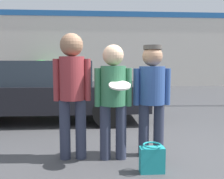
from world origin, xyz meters
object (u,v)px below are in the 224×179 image
object	(u,v)px
handbag	(152,159)
shrub	(41,74)
person_left	(72,85)
person_middle_with_frisbee	(113,93)
person_right	(152,91)
parked_car_near	(43,90)

from	to	relation	value
handbag	shrub	bearing A→B (deg)	108.14
person_left	person_middle_with_frisbee	bearing A→B (deg)	-5.88
person_left	person_right	world-z (taller)	person_left
person_left	person_right	size ratio (longest dim) A/B	1.10
person_right	parked_car_near	distance (m)	3.19
person_right	handbag	bearing A→B (deg)	-101.90
person_left	handbag	distance (m)	1.43
person_middle_with_frisbee	parked_car_near	bearing A→B (deg)	119.95
shrub	person_middle_with_frisbee	bearing A→B (deg)	-73.30
person_middle_with_frisbee	shrub	size ratio (longest dim) A/B	1.03
person_right	handbag	size ratio (longest dim) A/B	4.46
person_middle_with_frisbee	handbag	xyz separation A→B (m)	(0.44, -0.48, -0.76)
person_right	shrub	xyz separation A→B (m)	(-3.64, 10.16, -0.18)
person_left	person_right	distance (m)	1.13
shrub	person_right	bearing A→B (deg)	-70.29
person_right	shrub	bearing A→B (deg)	109.71
person_left	handbag	world-z (taller)	person_left
person_middle_with_frisbee	handbag	size ratio (longest dim) A/B	4.45
shrub	person_left	bearing A→B (deg)	-76.15
person_middle_with_frisbee	handbag	bearing A→B (deg)	-47.35
person_middle_with_frisbee	handbag	world-z (taller)	person_middle_with_frisbee
shrub	handbag	world-z (taller)	shrub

